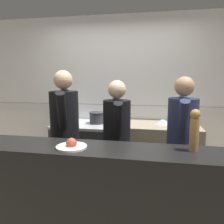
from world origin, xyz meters
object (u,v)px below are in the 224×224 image
(oven_range, at_px, (85,150))
(chef_sous, at_px, (117,140))
(mixing_bowl_steel, at_px, (163,121))
(plated_dish_main, at_px, (72,145))
(stock_pot, at_px, (67,117))
(pepper_mill, at_px, (194,129))
(sauce_pot, at_px, (97,117))
(chef_line, at_px, (182,141))
(chef_head_cook, at_px, (65,132))

(oven_range, bearing_deg, chef_sous, -49.84)
(mixing_bowl_steel, xyz_separation_m, plated_dish_main, (-0.83, -1.60, 0.08))
(stock_pot, height_order, pepper_mill, pepper_mill)
(sauce_pot, height_order, chef_sous, chef_sous)
(pepper_mill, bearing_deg, chef_sous, 138.96)
(stock_pot, bearing_deg, plated_dish_main, -66.28)
(oven_range, distance_m, chef_sous, 1.09)
(plated_dish_main, bearing_deg, oven_range, 103.88)
(oven_range, bearing_deg, pepper_mill, -45.47)
(pepper_mill, bearing_deg, mixing_bowl_steel, 96.94)
(sauce_pot, bearing_deg, chef_line, -33.29)
(mixing_bowl_steel, bearing_deg, stock_pot, -175.00)
(plated_dish_main, bearing_deg, chef_line, 37.49)
(stock_pot, height_order, chef_sous, chef_sous)
(mixing_bowl_steel, relative_size, chef_sous, 0.19)
(mixing_bowl_steel, relative_size, chef_line, 0.18)
(sauce_pot, bearing_deg, plated_dish_main, -83.47)
(mixing_bowl_steel, height_order, chef_line, chef_line)
(sauce_pot, distance_m, chef_head_cook, 0.83)
(oven_range, relative_size, sauce_pot, 3.70)
(stock_pot, distance_m, chef_head_cook, 0.78)
(chef_sous, bearing_deg, chef_line, -10.79)
(pepper_mill, relative_size, chef_sous, 0.22)
(pepper_mill, bearing_deg, chef_line, 90.56)
(pepper_mill, bearing_deg, sauce_pot, 129.60)
(sauce_pot, height_order, chef_line, chef_line)
(mixing_bowl_steel, distance_m, chef_head_cook, 1.48)
(chef_line, bearing_deg, oven_range, 156.56)
(oven_range, relative_size, mixing_bowl_steel, 3.03)
(mixing_bowl_steel, height_order, chef_sous, chef_sous)
(oven_range, xyz_separation_m, chef_head_cook, (0.00, -0.78, 0.50))
(oven_range, relative_size, chef_sous, 0.58)
(oven_range, xyz_separation_m, mixing_bowl_steel, (1.21, 0.08, 0.50))
(plated_dish_main, bearing_deg, stock_pot, 113.72)
(stock_pot, xyz_separation_m, mixing_bowl_steel, (1.48, 0.13, -0.04))
(oven_range, relative_size, pepper_mill, 2.60)
(oven_range, xyz_separation_m, chef_line, (1.39, -0.75, 0.46))
(pepper_mill, bearing_deg, oven_range, 134.53)
(plated_dish_main, distance_m, pepper_mill, 1.03)
(plated_dish_main, height_order, chef_line, chef_line)
(chef_sous, bearing_deg, sauce_pot, 107.57)
(chef_line, bearing_deg, chef_sous, -173.90)
(stock_pot, bearing_deg, chef_line, -22.90)
(mixing_bowl_steel, relative_size, chef_head_cook, 0.18)
(sauce_pot, distance_m, plated_dish_main, 1.56)
(stock_pot, distance_m, pepper_mill, 2.16)
(sauce_pot, xyz_separation_m, chef_sous, (0.45, -0.79, -0.11))
(pepper_mill, xyz_separation_m, chef_head_cook, (-1.39, 0.64, -0.25))
(oven_range, bearing_deg, chef_line, -28.49)
(chef_sous, relative_size, chef_line, 0.97)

